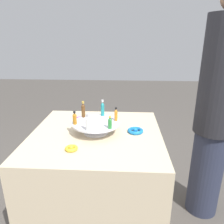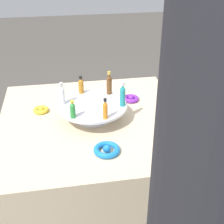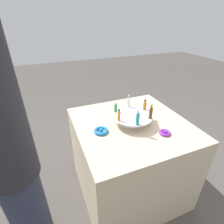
{
  "view_description": "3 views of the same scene",
  "coord_description": "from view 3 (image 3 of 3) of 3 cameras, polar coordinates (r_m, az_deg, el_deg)",
  "views": [
    {
      "loc": [
        -1.42,
        -0.2,
        1.45
      ],
      "look_at": [
        0.02,
        -0.11,
        0.95
      ],
      "focal_mm": 35.0,
      "sensor_mm": 36.0,
      "label": 1
    },
    {
      "loc": [
        -0.13,
        -1.33,
        1.59
      ],
      "look_at": [
        0.05,
        -0.26,
        0.97
      ],
      "focal_mm": 50.0,
      "sensor_mm": 36.0,
      "label": 2
    },
    {
      "loc": [
        1.09,
        -0.62,
        1.59
      ],
      "look_at": [
        0.04,
        -0.2,
        0.96
      ],
      "focal_mm": 28.0,
      "sensor_mm": 36.0,
      "label": 3
    }
  ],
  "objects": [
    {
      "name": "bottle_orange",
      "position": [
        1.33,
        2.28,
        -1.16
      ],
      "size": [
        0.02,
        0.02,
        0.1
      ],
      "color": "orange",
      "rests_on": "display_stand"
    },
    {
      "name": "ground_plane",
      "position": [
        2.02,
        5.14,
        -22.88
      ],
      "size": [
        12.0,
        12.0,
        0.0
      ],
      "primitive_type": "plane",
      "color": "#4C4742"
    },
    {
      "name": "display_stand",
      "position": [
        1.45,
        6.6,
        -1.73
      ],
      "size": [
        0.34,
        0.34,
        0.08
      ],
      "color": "silver",
      "rests_on": "party_table"
    },
    {
      "name": "bottle_teal",
      "position": [
        1.29,
        8.4,
        -1.92
      ],
      "size": [
        0.03,
        0.03,
        0.12
      ],
      "color": "teal",
      "rests_on": "display_stand"
    },
    {
      "name": "bottle_brown",
      "position": [
        1.39,
        12.57,
        0.02
      ],
      "size": [
        0.03,
        0.03,
        0.12
      ],
      "color": "brown",
      "rests_on": "display_stand"
    },
    {
      "name": "ribbon_bow_blue",
      "position": [
        1.36,
        -3.59,
        -6.13
      ],
      "size": [
        0.11,
        0.11,
        0.03
      ],
      "color": "blue",
      "rests_on": "party_table"
    },
    {
      "name": "ribbon_bow_purple",
      "position": [
        1.4,
        16.9,
        -6.48
      ],
      "size": [
        0.09,
        0.09,
        0.03
      ],
      "color": "purple",
      "rests_on": "party_table"
    },
    {
      "name": "person_figure",
      "position": [
        1.18,
        -30.99,
        -12.01
      ],
      "size": [
        0.3,
        0.3,
        1.78
      ],
      "rotation": [
        0.0,
        0.0,
        1.77
      ],
      "color": "#282D42",
      "rests_on": "ground_plane"
    },
    {
      "name": "party_table",
      "position": [
        1.73,
        5.73,
        -14.75
      ],
      "size": [
        0.93,
        0.93,
        0.79
      ],
      "color": "beige",
      "rests_on": "ground_plane"
    },
    {
      "name": "bottle_amber",
      "position": [
        1.52,
        10.67,
        2.22
      ],
      "size": [
        0.03,
        0.03,
        0.09
      ],
      "color": "#AD6B19",
      "rests_on": "display_stand"
    },
    {
      "name": "bottle_clear",
      "position": [
        1.54,
        5.41,
        3.43
      ],
      "size": [
        0.03,
        0.03,
        0.11
      ],
      "color": "silver",
      "rests_on": "display_stand"
    },
    {
      "name": "bottle_green",
      "position": [
        1.46,
        1.22,
        1.47
      ],
      "size": [
        0.03,
        0.03,
        0.09
      ],
      "color": "#288438",
      "rests_on": "display_stand"
    },
    {
      "name": "ribbon_bow_gold",
      "position": [
        1.72,
        6.04,
        1.78
      ],
      "size": [
        0.08,
        0.08,
        0.03
      ],
      "color": "gold",
      "rests_on": "party_table"
    }
  ]
}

